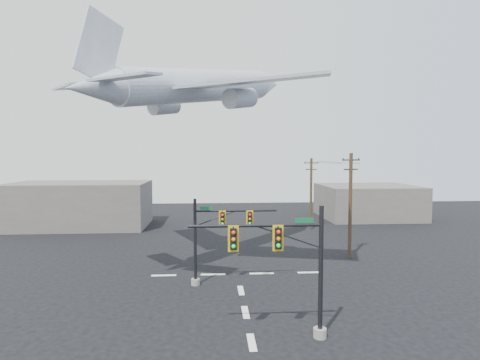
{
  "coord_description": "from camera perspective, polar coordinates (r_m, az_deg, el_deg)",
  "views": [
    {
      "loc": [
        -2.0,
        -20.26,
        9.85
      ],
      "look_at": [
        -0.27,
        5.0,
        8.2
      ],
      "focal_mm": 30.0,
      "sensor_mm": 36.0,
      "label": 1
    }
  ],
  "objects": [
    {
      "name": "building_left",
      "position": [
        58.52,
        -21.83,
        -3.27
      ],
      "size": [
        18.0,
        10.0,
        6.0
      ],
      "primitive_type": "cube",
      "color": "#625D56",
      "rests_on": "ground"
    },
    {
      "name": "utility_pole_b",
      "position": [
        53.04,
        10.07,
        -1.72
      ],
      "size": [
        1.81,
        0.76,
        9.31
      ],
      "rotation": [
        0.0,
        0.0,
        -0.35
      ],
      "color": "#42301C",
      "rests_on": "ground"
    },
    {
      "name": "building_right",
      "position": [
        65.28,
        17.71,
        -2.92
      ],
      "size": [
        14.0,
        12.0,
        5.0
      ],
      "primitive_type": "cube",
      "color": "#625D56",
      "rests_on": "ground"
    },
    {
      "name": "power_lines",
      "position": [
        45.89,
        12.41,
        2.49
      ],
      "size": [
        1.94,
        14.4,
        0.03
      ],
      "color": "black"
    },
    {
      "name": "signal_mast_far",
      "position": [
        30.34,
        -3.87,
        -8.33
      ],
      "size": [
        6.45,
        0.72,
        6.53
      ],
      "color": "gray",
      "rests_on": "ground"
    },
    {
      "name": "airliner",
      "position": [
        35.45,
        -5.6,
        13.08
      ],
      "size": [
        20.67,
        21.93,
        6.72
      ],
      "rotation": [
        0.0,
        -0.14,
        0.87
      ],
      "color": "silver"
    },
    {
      "name": "utility_pole_a",
      "position": [
        39.33,
        15.41,
        -3.19
      ],
      "size": [
        1.93,
        0.76,
        9.95
      ],
      "rotation": [
        0.0,
        0.0,
        0.32
      ],
      "color": "#42301C",
      "rests_on": "ground"
    },
    {
      "name": "lane_markings",
      "position": [
        27.49,
        0.54,
        -17.24
      ],
      "size": [
        14.0,
        21.2,
        0.01
      ],
      "color": "white",
      "rests_on": "ground"
    },
    {
      "name": "signal_mast_near",
      "position": [
        21.78,
        7.47,
        -12.28
      ],
      "size": [
        7.34,
        0.78,
        7.13
      ],
      "color": "gray",
      "rests_on": "ground"
    },
    {
      "name": "ground",
      "position": [
        22.61,
        1.67,
        -22.09
      ],
      "size": [
        120.0,
        120.0,
        0.0
      ],
      "primitive_type": "plane",
      "color": "black",
      "rests_on": "ground"
    }
  ]
}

